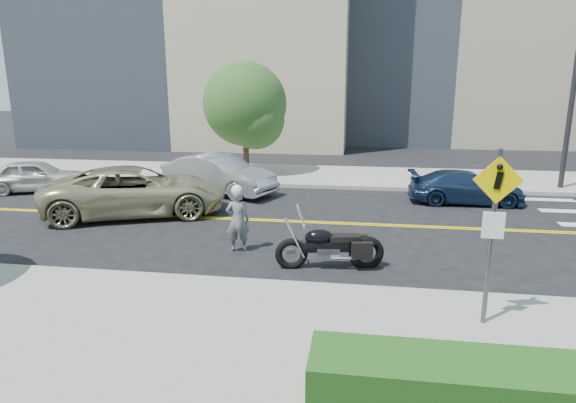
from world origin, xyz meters
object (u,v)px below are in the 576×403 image
Objects in this scene: suv at (136,191)px; parked_car_blue at (466,187)px; pedestrian_sign at (493,221)px; motorcycle at (330,237)px; motorcyclist at (238,218)px; parked_car_silver at (219,174)px; parked_car_white at (36,176)px.

suv is 11.43m from parked_car_blue.
motorcycle is (-2.80, 2.58, -1.22)m from pedestrian_sign.
pedestrian_sign is 1.23× the size of motorcycle.
parked_car_blue is (6.80, 6.23, -0.28)m from motorcyclist.
suv is (-6.55, 3.79, 0.05)m from motorcycle.
pedestrian_sign reaches higher than suv.
motorcyclist is (-5.20, 3.41, -1.10)m from pedestrian_sign.
suv reaches higher than motorcycle.
motorcyclist is 0.37× the size of parked_car_silver.
motorcycle is at bearing -125.11° from parked_car_silver.
motorcyclist reaches higher than motorcycle.
motorcycle is 0.52× the size of parked_car_silver.
motorcyclist is 0.71× the size of motorcycle.
parked_car_silver is (1.74, 3.47, -0.03)m from suv.
motorcyclist is 0.30× the size of suv.
parked_car_white is 0.94× the size of parked_car_blue.
parked_car_silver is at bearing 112.79° from motorcycle.
parked_car_white is at bearing 90.34° from parked_car_blue.
suv reaches higher than parked_car_silver.
parked_car_blue is (9.22, -0.20, -0.18)m from parked_car_silver.
pedestrian_sign is 0.75× the size of parked_car_blue.
motorcycle is 0.61× the size of parked_car_blue.
suv reaches higher than parked_car_blue.
parked_car_blue is at bearing -95.40° from suv.
pedestrian_sign is 0.65× the size of parked_car_silver.
pedestrian_sign is 4.00m from motorcycle.
suv is at bearing 145.76° from pedestrian_sign.
parked_car_silver is 9.22m from parked_car_blue.
parked_car_white is 16.53m from parked_car_blue.
parked_car_blue is at bearing -151.43° from motorcyclist.
pedestrian_sign reaches higher than motorcyclist.
parked_car_silver is at bearing 87.26° from parked_car_blue.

